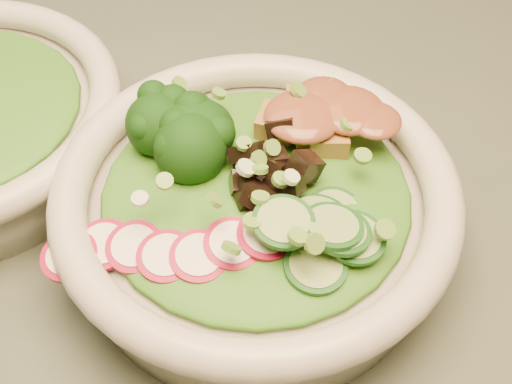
{
  "coord_description": "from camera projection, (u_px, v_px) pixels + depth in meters",
  "views": [
    {
      "loc": [
        -0.02,
        -0.21,
        1.14
      ],
      "look_at": [
        -0.02,
        0.08,
        0.81
      ],
      "focal_mm": 50.0,
      "sensor_mm": 36.0,
      "label": 1
    }
  ],
  "objects": [
    {
      "name": "cucumber_slices",
      "position": [
        333.0,
        237.0,
        0.41
      ],
      "size": [
        0.08,
        0.08,
        0.03
      ],
      "primitive_type": null,
      "rotation": [
        0.0,
        0.0,
        -0.19
      ],
      "color": "#9DC46D",
      "rests_on": "salad_bowl"
    },
    {
      "name": "peanut_sauce",
      "position": [
        323.0,
        116.0,
        0.45
      ],
      "size": [
        0.07,
        0.05,
        0.02
      ],
      "primitive_type": "ellipsoid",
      "color": "brown",
      "rests_on": "tofu_cubes"
    },
    {
      "name": "salad_bowl",
      "position": [
        256.0,
        211.0,
        0.46
      ],
      "size": [
        0.26,
        0.26,
        0.07
      ],
      "rotation": [
        0.0,
        0.0,
        -0.19
      ],
      "color": "beige",
      "rests_on": "dining_table"
    },
    {
      "name": "mushroom_heap",
      "position": [
        269.0,
        167.0,
        0.44
      ],
      "size": [
        0.08,
        0.08,
        0.04
      ],
      "primitive_type": null,
      "rotation": [
        0.0,
        0.0,
        -0.19
      ],
      "color": "black",
      "rests_on": "salad_bowl"
    },
    {
      "name": "broccoli_florets",
      "position": [
        187.0,
        129.0,
        0.46
      ],
      "size": [
        0.09,
        0.08,
        0.04
      ],
      "primitive_type": null,
      "rotation": [
        0.0,
        0.0,
        -0.19
      ],
      "color": "black",
      "rests_on": "salad_bowl"
    },
    {
      "name": "radish_slices",
      "position": [
        183.0,
        250.0,
        0.41
      ],
      "size": [
        0.11,
        0.06,
        0.02
      ],
      "primitive_type": null,
      "rotation": [
        0.0,
        0.0,
        -0.19
      ],
      "color": "maroon",
      "rests_on": "salad_bowl"
    },
    {
      "name": "tofu_cubes",
      "position": [
        322.0,
        130.0,
        0.46
      ],
      "size": [
        0.1,
        0.07,
        0.03
      ],
      "primitive_type": null,
      "rotation": [
        0.0,
        0.0,
        -0.19
      ],
      "color": "olive",
      "rests_on": "salad_bowl"
    },
    {
      "name": "scallion_garnish",
      "position": [
        256.0,
        166.0,
        0.43
      ],
      "size": [
        0.18,
        0.18,
        0.02
      ],
      "primitive_type": null,
      "color": "#639A36",
      "rests_on": "salad_bowl"
    },
    {
      "name": "lettuce_bed",
      "position": [
        256.0,
        191.0,
        0.44
      ],
      "size": [
        0.19,
        0.19,
        0.02
      ],
      "primitive_type": "ellipsoid",
      "color": "#2F6715",
      "rests_on": "salad_bowl"
    }
  ]
}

